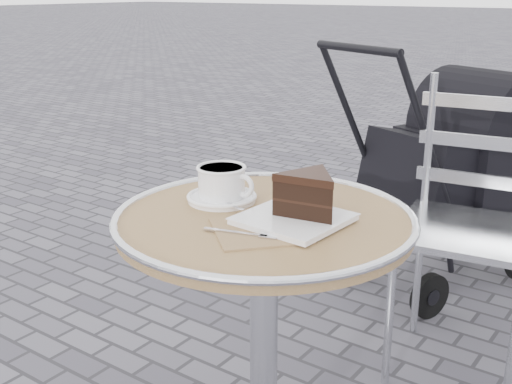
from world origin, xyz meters
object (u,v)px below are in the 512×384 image
Objects in this scene: baby_stroller at (460,175)px; cafe_table at (264,279)px; cake_plate_set at (304,200)px; bistro_chair at (477,193)px; cappuccino_set at (222,186)px.

cafe_table is at bearing -67.77° from baby_stroller.
baby_stroller reaches higher than cake_plate_set.
cappuccino_set is at bearing -123.06° from bistro_chair.
cafe_table is 1.50m from baby_stroller.
baby_stroller is at bearing 104.16° from bistro_chair.
bistro_chair is 0.68m from baby_stroller.
bistro_chair reaches higher than cake_plate_set.
bistro_chair is at bearing 59.74° from cappuccino_set.
cake_plate_set is at bearing -107.66° from bistro_chair.
cappuccino_set is at bearing -179.06° from cake_plate_set.
cafe_table is 0.24m from cake_plate_set.
cappuccino_set is 0.25m from cake_plate_set.
cake_plate_set is 0.37× the size of bistro_chair.
cake_plate_set is at bearing -8.15° from cappuccino_set.
cake_plate_set is at bearing 11.65° from cafe_table.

